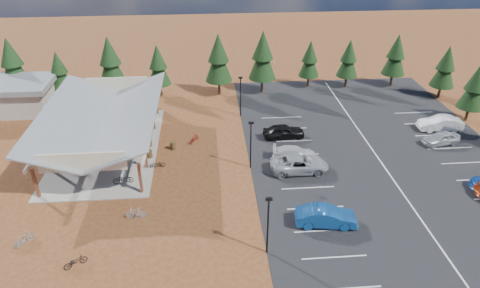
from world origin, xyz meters
TOP-DOWN VIEW (x-y plane):
  - ground at (0.00, 0.00)m, footprint 140.00×140.00m
  - asphalt_lot at (18.50, 3.00)m, footprint 27.00×44.00m
  - concrete_pad at (-10.00, 7.00)m, footprint 10.60×18.60m
  - bike_pavilion at (-10.00, 7.00)m, footprint 11.65×19.40m
  - outbuilding at (-24.00, 18.00)m, footprint 11.00×7.00m
  - lamp_post_0 at (5.00, -10.00)m, footprint 0.50×0.25m
  - lamp_post_1 at (5.00, 2.00)m, footprint 0.50×0.25m
  - lamp_post_2 at (5.00, 14.00)m, footprint 0.50×0.25m
  - trash_bin_0 at (-5.30, 4.70)m, footprint 0.60×0.60m
  - trash_bin_1 at (-2.95, 6.31)m, footprint 0.60×0.60m
  - pine_0 at (-24.29, 21.87)m, footprint 3.61×3.61m
  - pine_1 at (-18.33, 21.20)m, footprint 2.85×2.85m
  - pine_2 at (-11.58, 21.27)m, footprint 3.61×3.61m
  - pine_3 at (-5.41, 21.19)m, footprint 3.08×3.08m
  - pine_4 at (2.64, 21.07)m, footprint 3.65×3.65m
  - pine_5 at (8.61, 21.32)m, footprint 3.73×3.73m
  - pine_6 at (15.50, 22.88)m, footprint 2.90×2.90m
  - pine_7 at (20.90, 22.34)m, footprint 2.97×2.97m
  - pine_8 at (27.57, 22.16)m, footprint 3.26×3.26m
  - pine_12 at (32.40, 10.45)m, footprint 3.08×3.08m
  - pine_13 at (32.38, 17.34)m, footprint 3.12×3.12m
  - bike_0 at (-11.95, 2.11)m, footprint 1.80×0.72m
  - bike_1 at (-12.77, 4.58)m, footprint 1.77×0.58m
  - bike_2 at (-11.54, 9.90)m, footprint 1.90×0.70m
  - bike_3 at (-13.09, 14.38)m, footprint 1.81×0.62m
  - bike_4 at (-7.29, 0.10)m, footprint 1.94×0.87m
  - bike_5 at (-9.02, 4.74)m, footprint 1.65×0.85m
  - bike_6 at (-6.42, 9.17)m, footprint 1.64×0.99m
  - bike_7 at (-8.49, 11.27)m, footprint 1.63×0.76m
  - bike_9 at (-13.72, -7.54)m, footprint 1.45×1.57m
  - bike_12 at (-9.18, -10.27)m, footprint 1.81×1.45m
  - bike_13 at (-5.45, -5.07)m, footprint 1.75×0.50m
  - bike_15 at (-0.69, 7.69)m, footprint 1.28×1.65m
  - bike_16 at (-4.30, 2.73)m, footprint 1.64×0.83m
  - car_1 at (10.26, -7.24)m, footprint 5.21×2.37m
  - car_2 at (9.75, 0.95)m, footprint 5.81×2.77m
  - car_3 at (9.75, 3.27)m, footprint 4.80×2.58m
  - car_4 at (9.38, 7.88)m, footprint 4.78×2.26m
  - car_8 at (26.35, 5.00)m, footprint 4.38×2.40m
  - car_9 at (27.88, 8.27)m, footprint 5.11×2.02m

SIDE VIEW (x-z plane):
  - ground at x=0.00m, z-range 0.00..0.00m
  - asphalt_lot at x=18.50m, z-range 0.00..0.04m
  - concrete_pad at x=-10.00m, z-range 0.00..0.10m
  - bike_16 at x=-4.30m, z-range 0.00..0.82m
  - trash_bin_0 at x=-5.30m, z-range 0.00..0.90m
  - trash_bin_1 at x=-2.95m, z-range 0.00..0.90m
  - bike_12 at x=-9.18m, z-range 0.00..0.92m
  - bike_15 at x=-0.69m, z-range 0.00..0.99m
  - bike_9 at x=-13.72m, z-range 0.00..1.00m
  - bike_6 at x=-6.42m, z-range 0.10..0.92m
  - bike_13 at x=-5.45m, z-range 0.00..1.05m
  - bike_0 at x=-11.95m, z-range 0.10..1.03m
  - bike_7 at x=-8.49m, z-range 0.10..1.04m
  - bike_5 at x=-9.02m, z-range 0.10..1.06m
  - bike_4 at x=-7.29m, z-range 0.10..1.09m
  - bike_2 at x=-11.54m, z-range 0.10..1.09m
  - bike_1 at x=-12.77m, z-range 0.10..1.15m
  - bike_3 at x=-13.09m, z-range 0.10..1.17m
  - car_3 at x=9.75m, z-range 0.04..1.36m
  - car_8 at x=26.35m, z-range 0.04..1.45m
  - car_4 at x=9.38m, z-range 0.04..1.62m
  - car_2 at x=9.75m, z-range 0.04..1.64m
  - car_9 at x=27.88m, z-range 0.04..1.70m
  - car_1 at x=10.26m, z-range 0.04..1.70m
  - outbuilding at x=-24.00m, z-range 0.08..3.98m
  - lamp_post_0 at x=5.00m, z-range 0.41..5.55m
  - lamp_post_1 at x=5.00m, z-range 0.41..5.55m
  - lamp_post_2 at x=5.00m, z-range 0.41..5.55m
  - bike_pavilion at x=-10.00m, z-range 1.34..6.31m
  - pine_1 at x=-18.33m, z-range 0.73..7.37m
  - pine_6 at x=15.50m, z-range 0.74..7.49m
  - pine_7 at x=20.90m, z-range 0.76..7.69m
  - pine_12 at x=32.40m, z-range 0.79..7.95m
  - pine_3 at x=-5.41m, z-range 0.79..7.98m
  - pine_13 at x=32.38m, z-range 0.80..8.07m
  - pine_8 at x=27.57m, z-range 0.84..8.42m
  - pine_2 at x=-11.58m, z-range 0.93..9.34m
  - pine_0 at x=-24.29m, z-range 0.93..9.35m
  - pine_4 at x=2.64m, z-range 0.94..9.45m
  - pine_5 at x=8.61m, z-range 0.96..9.66m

